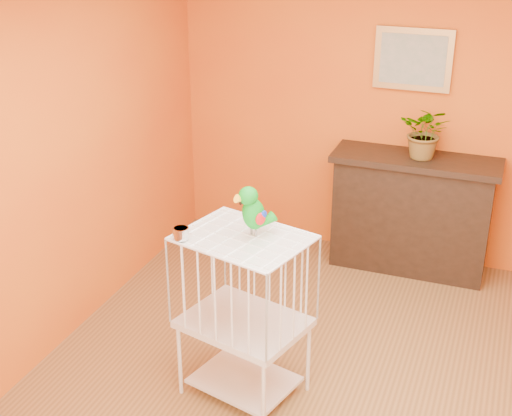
% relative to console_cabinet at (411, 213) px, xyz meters
% --- Properties ---
extents(ground, '(4.50, 4.50, 0.00)m').
position_rel_console_cabinet_xyz_m(ground, '(-0.13, -2.01, -0.50)').
color(ground, brown).
rests_on(ground, ground).
extents(room_shell, '(4.50, 4.50, 4.50)m').
position_rel_console_cabinet_xyz_m(room_shell, '(-0.13, -2.01, 1.08)').
color(room_shell, '#C55B12').
rests_on(room_shell, ground).
extents(console_cabinet, '(1.35, 0.49, 1.01)m').
position_rel_console_cabinet_xyz_m(console_cabinet, '(0.00, 0.00, 0.00)').
color(console_cabinet, black).
rests_on(console_cabinet, ground).
extents(potted_plant, '(0.43, 0.47, 0.34)m').
position_rel_console_cabinet_xyz_m(potted_plant, '(0.06, -0.02, 0.67)').
color(potted_plant, '#26722D').
rests_on(potted_plant, console_cabinet).
extents(framed_picture, '(0.62, 0.04, 0.50)m').
position_rel_console_cabinet_xyz_m(framed_picture, '(-0.13, 0.20, 1.25)').
color(framed_picture, '#A9783C').
rests_on(framed_picture, room_shell).
extents(birdcage, '(0.84, 0.72, 1.12)m').
position_rel_console_cabinet_xyz_m(birdcage, '(-0.69, -2.07, 0.08)').
color(birdcage, beige).
rests_on(birdcage, ground).
extents(feed_cup, '(0.10, 0.10, 0.07)m').
position_rel_console_cabinet_xyz_m(feed_cup, '(-1.02, -2.22, 0.65)').
color(feed_cup, silver).
rests_on(feed_cup, birdcage).
extents(parrot, '(0.23, 0.26, 0.32)m').
position_rel_console_cabinet_xyz_m(parrot, '(-0.64, -2.02, 0.77)').
color(parrot, '#59544C').
rests_on(parrot, birdcage).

